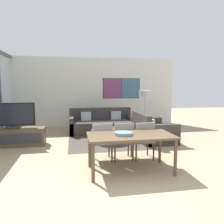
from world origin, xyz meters
name	(u,v)px	position (x,y,z in m)	size (l,w,h in m)	color
ground_plane	(124,195)	(0.00, 0.00, 0.00)	(24.00, 24.00, 0.00)	#9E896B
wall_back	(92,92)	(0.05, 5.97, 1.41)	(7.13, 0.09, 2.80)	silver
area_rug	(108,141)	(0.26, 3.20, 0.00)	(2.31, 2.08, 0.01)	#473D38
tv_console	(13,137)	(-2.38, 3.21, 0.25)	(1.69, 0.47, 0.50)	brown
television	(12,116)	(-2.38, 3.21, 0.84)	(1.20, 0.20, 0.70)	#2D2D33
sofa_main	(102,125)	(0.26, 4.59, 0.27)	(2.27, 0.99, 0.84)	#383333
sofa_side	(152,132)	(1.59, 3.10, 0.27)	(0.99, 1.43, 0.84)	#383333
coffee_table	(108,132)	(0.26, 3.20, 0.28)	(0.98, 0.98, 0.37)	brown
dining_table	(130,138)	(0.33, 0.88, 0.65)	(1.63, 0.85, 0.73)	brown
dining_chair_left	(102,139)	(-0.13, 1.54, 0.49)	(0.46, 0.46, 0.86)	gray
dining_chair_centre	(123,139)	(0.33, 1.53, 0.49)	(0.46, 0.46, 0.86)	gray
dining_chair_right	(143,138)	(0.80, 1.50, 0.49)	(0.46, 0.46, 0.86)	gray
fruit_bowl	(123,133)	(0.19, 0.88, 0.76)	(0.34, 0.34, 0.06)	slate
floor_lamp	(145,96)	(1.85, 4.52, 1.30)	(0.43, 0.43, 1.49)	#2D2D33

